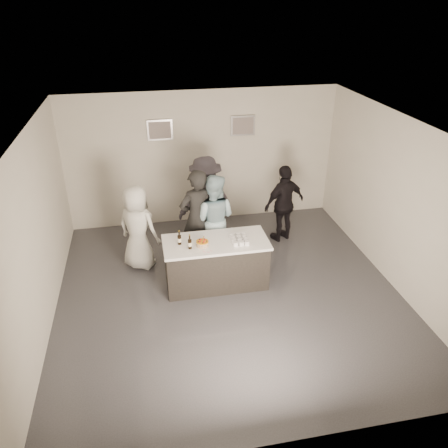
% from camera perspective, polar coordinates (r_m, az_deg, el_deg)
% --- Properties ---
extents(floor, '(6.00, 6.00, 0.00)m').
position_cam_1_polar(floor, '(7.93, 0.70, -9.04)').
color(floor, '#3D3D42').
rests_on(floor, ground).
extents(ceiling, '(6.00, 6.00, 0.00)m').
position_cam_1_polar(ceiling, '(6.57, 0.85, 12.31)').
color(ceiling, white).
extents(wall_back, '(6.00, 0.04, 3.00)m').
position_cam_1_polar(wall_back, '(9.84, -2.82, 8.57)').
color(wall_back, beige).
rests_on(wall_back, ground).
extents(wall_front, '(6.00, 0.04, 3.00)m').
position_cam_1_polar(wall_front, '(4.76, 8.42, -15.99)').
color(wall_front, beige).
rests_on(wall_front, ground).
extents(wall_left, '(0.04, 6.00, 3.00)m').
position_cam_1_polar(wall_left, '(7.21, -23.30, -1.54)').
color(wall_left, beige).
rests_on(wall_left, ground).
extents(wall_right, '(0.04, 6.00, 3.00)m').
position_cam_1_polar(wall_right, '(8.22, 21.73, 2.43)').
color(wall_right, beige).
rests_on(wall_right, ground).
extents(picture_left, '(0.54, 0.04, 0.44)m').
position_cam_1_polar(picture_left, '(9.52, -8.37, 12.05)').
color(picture_left, '#B2B2B7').
rests_on(picture_left, wall_back).
extents(picture_right, '(0.54, 0.04, 0.44)m').
position_cam_1_polar(picture_right, '(9.76, 2.47, 12.72)').
color(picture_right, '#B2B2B7').
rests_on(picture_right, wall_back).
extents(bar_counter, '(1.86, 0.86, 0.90)m').
position_cam_1_polar(bar_counter, '(7.93, -1.06, -5.07)').
color(bar_counter, white).
rests_on(bar_counter, ground).
extents(cake, '(0.22, 0.22, 0.08)m').
position_cam_1_polar(cake, '(7.55, -2.84, -2.60)').
color(cake, orange).
rests_on(cake, bar_counter).
extents(beer_bottle_a, '(0.07, 0.07, 0.26)m').
position_cam_1_polar(beer_bottle_a, '(7.58, -5.86, -1.79)').
color(beer_bottle_a, black).
rests_on(beer_bottle_a, bar_counter).
extents(beer_bottle_b, '(0.07, 0.07, 0.26)m').
position_cam_1_polar(beer_bottle_b, '(7.44, -4.49, -2.34)').
color(beer_bottle_b, black).
rests_on(beer_bottle_b, bar_counter).
extents(tumbler_cluster, '(0.30, 0.40, 0.08)m').
position_cam_1_polar(tumbler_cluster, '(7.68, 2.03, -1.97)').
color(tumbler_cluster, orange).
rests_on(tumbler_cluster, bar_counter).
extents(candles, '(0.24, 0.08, 0.01)m').
position_cam_1_polar(candles, '(7.39, -2.48, -3.65)').
color(candles, pink).
rests_on(candles, bar_counter).
extents(person_main_black, '(0.82, 0.67, 1.95)m').
position_cam_1_polar(person_main_black, '(8.34, -3.55, 0.83)').
color(person_main_black, black).
rests_on(person_main_black, ground).
extents(person_main_blue, '(1.07, 0.96, 1.81)m').
position_cam_1_polar(person_main_blue, '(8.44, -1.38, 0.71)').
color(person_main_blue, '#9FC3D0').
rests_on(person_main_blue, ground).
extents(person_guest_left, '(0.98, 0.90, 1.68)m').
position_cam_1_polar(person_guest_left, '(8.40, -11.20, -0.51)').
color(person_guest_left, silver).
rests_on(person_guest_left, ground).
extents(person_guest_right, '(1.07, 0.73, 1.68)m').
position_cam_1_polar(person_guest_right, '(9.28, 7.86, 2.67)').
color(person_guest_right, black).
rests_on(person_guest_right, ground).
extents(person_guest_back, '(1.36, 1.03, 1.87)m').
position_cam_1_polar(person_guest_back, '(9.17, -2.40, 3.23)').
color(person_guest_back, '#333039').
rests_on(person_guest_back, ground).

